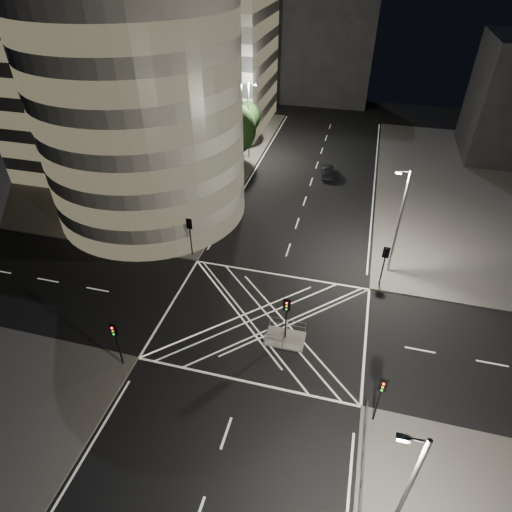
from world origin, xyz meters
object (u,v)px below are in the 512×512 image
(street_lamp_left_far, at_px, (249,118))
(street_lamp_right_near, at_px, (402,498))
(street_lamp_right_far, at_px, (399,220))
(traffic_signal_fr, at_px, (385,259))
(traffic_signal_fl, at_px, (190,230))
(traffic_signal_island, at_px, (286,312))
(traffic_signal_nr, at_px, (381,392))
(sedan, at_px, (327,171))
(central_island, at_px, (285,339))
(traffic_signal_nl, at_px, (116,337))
(street_lamp_left_near, at_px, (201,179))

(street_lamp_left_far, distance_m, street_lamp_right_near, 47.88)
(street_lamp_right_far, bearing_deg, traffic_signal_fr, -106.11)
(traffic_signal_fr, bearing_deg, traffic_signal_fl, 180.00)
(traffic_signal_island, xyz_separation_m, street_lamp_right_near, (7.44, -12.50, 2.63))
(traffic_signal_fl, height_order, street_lamp_right_far, street_lamp_right_far)
(traffic_signal_nr, xyz_separation_m, sedan, (-7.11, 33.95, -2.25))
(central_island, relative_size, street_lamp_right_far, 0.30)
(traffic_signal_fr, relative_size, sedan, 0.99)
(traffic_signal_fl, bearing_deg, traffic_signal_nl, -90.00)
(traffic_signal_island, relative_size, street_lamp_right_near, 0.40)
(central_island, relative_size, traffic_signal_nr, 0.75)
(traffic_signal_nl, xyz_separation_m, traffic_signal_fr, (17.60, 13.60, 0.00))
(traffic_signal_nl, bearing_deg, street_lamp_right_far, 40.91)
(traffic_signal_island, relative_size, street_lamp_right_far, 0.40)
(street_lamp_right_far, bearing_deg, street_lamp_left_near, 170.97)
(traffic_signal_nl, bearing_deg, traffic_signal_island, 26.14)
(traffic_signal_fl, xyz_separation_m, sedan, (10.49, 20.35, -2.25))
(traffic_signal_fl, height_order, traffic_signal_island, same)
(central_island, relative_size, street_lamp_left_near, 0.30)
(street_lamp_left_far, bearing_deg, street_lamp_right_far, -48.06)
(traffic_signal_fl, height_order, traffic_signal_nl, same)
(traffic_signal_nl, relative_size, sedan, 0.99)
(central_island, distance_m, traffic_signal_fr, 11.10)
(central_island, relative_size, traffic_signal_island, 0.75)
(traffic_signal_fl, xyz_separation_m, street_lamp_right_near, (18.24, -20.80, 2.63))
(street_lamp_left_far, relative_size, sedan, 2.48)
(traffic_signal_nl, bearing_deg, street_lamp_right_near, -21.55)
(traffic_signal_nl, height_order, street_lamp_right_far, street_lamp_right_far)
(traffic_signal_nl, bearing_deg, traffic_signal_fr, 37.69)
(traffic_signal_nr, bearing_deg, central_island, 142.07)
(traffic_signal_fr, relative_size, street_lamp_right_near, 0.40)
(street_lamp_right_far, bearing_deg, street_lamp_left_far, 131.94)
(traffic_signal_fl, height_order, traffic_signal_fr, same)
(traffic_signal_island, relative_size, street_lamp_left_far, 0.40)
(central_island, relative_size, street_lamp_left_far, 0.30)
(central_island, bearing_deg, traffic_signal_fl, 142.46)
(traffic_signal_fr, bearing_deg, street_lamp_left_near, 164.08)
(traffic_signal_nl, xyz_separation_m, traffic_signal_island, (10.80, 5.30, 0.00))
(traffic_signal_nr, distance_m, street_lamp_right_near, 7.69)
(sedan, bearing_deg, central_island, 82.26)
(traffic_signal_nl, relative_size, traffic_signal_nr, 1.00)
(traffic_signal_fl, height_order, traffic_signal_nr, same)
(traffic_signal_fl, distance_m, street_lamp_right_near, 27.79)
(sedan, bearing_deg, traffic_signal_fr, 100.90)
(sedan, bearing_deg, street_lamp_left_near, 45.36)
(central_island, height_order, traffic_signal_fl, traffic_signal_fl)
(traffic_signal_fl, distance_m, street_lamp_left_far, 23.36)
(traffic_signal_nr, height_order, street_lamp_left_far, street_lamp_left_far)
(traffic_signal_island, height_order, street_lamp_right_near, street_lamp_right_near)
(central_island, height_order, traffic_signal_nr, traffic_signal_nr)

